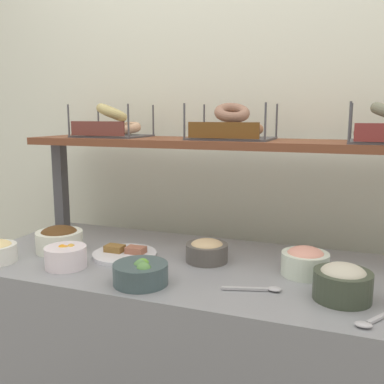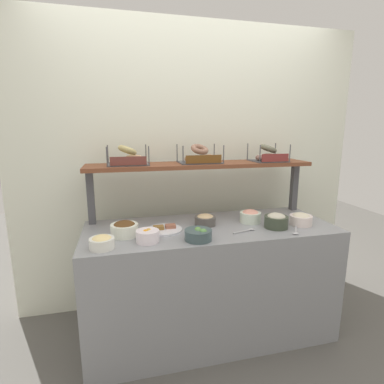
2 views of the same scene
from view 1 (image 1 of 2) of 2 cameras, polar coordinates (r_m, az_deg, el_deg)
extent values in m
cube|color=white|center=(2.02, 7.45, 4.94)|extent=(2.98, 0.06, 2.40)
cube|color=gray|center=(1.76, 2.32, -22.71)|extent=(1.78, 0.70, 0.85)
cube|color=#4C4C51|center=(2.14, -16.74, 0.85)|extent=(0.05, 0.05, 0.40)
cube|color=brown|center=(1.74, 5.35, 6.32)|extent=(1.74, 0.32, 0.03)
cylinder|color=#3F5356|center=(1.41, -6.72, -10.52)|extent=(0.17, 0.17, 0.07)
sphere|color=#66A839|center=(1.41, -6.46, -9.49)|extent=(0.05, 0.05, 0.05)
sphere|color=#5E954C|center=(1.37, -6.29, -10.14)|extent=(0.05, 0.05, 0.05)
sphere|color=#4C943E|center=(1.40, -6.80, -9.63)|extent=(0.04, 0.04, 0.04)
sphere|color=#5B8C4D|center=(1.40, -6.76, -9.65)|extent=(0.05, 0.05, 0.05)
cylinder|color=white|center=(1.60, -16.13, -8.14)|extent=(0.14, 0.14, 0.07)
sphere|color=gold|center=(1.60, -15.49, -7.22)|extent=(0.03, 0.03, 0.03)
sphere|color=#F9913C|center=(1.60, -16.27, -7.19)|extent=(0.03, 0.03, 0.03)
sphere|color=gold|center=(1.60, -16.15, -7.24)|extent=(0.03, 0.03, 0.03)
sphere|color=gold|center=(1.61, -15.49, -7.11)|extent=(0.03, 0.03, 0.03)
sphere|color=orange|center=(1.60, -16.55, -7.18)|extent=(0.04, 0.04, 0.04)
cylinder|color=#55504B|center=(1.61, 1.95, -7.90)|extent=(0.15, 0.15, 0.07)
ellipsoid|color=#D6B683|center=(1.60, 1.95, -6.97)|extent=(0.12, 0.12, 0.05)
cylinder|color=#394333|center=(1.36, 19.01, -11.45)|extent=(0.17, 0.17, 0.08)
ellipsoid|color=beige|center=(1.35, 19.10, -10.04)|extent=(0.13, 0.13, 0.06)
cylinder|color=white|center=(1.79, -16.89, -6.16)|extent=(0.18, 0.18, 0.08)
ellipsoid|color=#573719|center=(1.79, -16.94, -5.13)|extent=(0.14, 0.14, 0.06)
cylinder|color=silver|center=(1.52, 14.51, -9.05)|extent=(0.16, 0.16, 0.08)
ellipsoid|color=#EA9D87|center=(1.51, 14.57, -7.90)|extent=(0.12, 0.12, 0.05)
cylinder|color=white|center=(1.68, -8.77, -8.05)|extent=(0.24, 0.24, 0.01)
cube|color=olive|center=(1.70, -10.04, -7.24)|extent=(0.07, 0.05, 0.02)
cube|color=#A3624A|center=(1.67, -7.34, -7.50)|extent=(0.07, 0.05, 0.02)
cube|color=#B7B7BC|center=(1.37, 6.87, -12.40)|extent=(0.14, 0.05, 0.01)
ellipsoid|color=#B7B7BC|center=(1.37, 10.71, -12.32)|extent=(0.04, 0.03, 0.01)
cube|color=#B7B7BC|center=(1.30, 23.65, -14.55)|extent=(0.09, 0.12, 0.01)
ellipsoid|color=#B7B7BC|center=(1.22, 21.43, -15.78)|extent=(0.04, 0.03, 0.01)
cube|color=#4C4C51|center=(1.98, -10.31, 7.20)|extent=(0.30, 0.24, 0.01)
cylinder|color=#4C4C51|center=(1.96, -15.78, 8.89)|extent=(0.01, 0.01, 0.14)
cylinder|color=#4C4C51|center=(1.80, -8.29, 9.09)|extent=(0.01, 0.01, 0.14)
cylinder|color=#4C4C51|center=(2.15, -12.11, 9.12)|extent=(0.01, 0.01, 0.14)
cylinder|color=#4C4C51|center=(2.01, -5.08, 9.25)|extent=(0.01, 0.01, 0.14)
cube|color=brown|center=(1.87, -12.24, 8.09)|extent=(0.25, 0.01, 0.06)
torus|color=#D7B57A|center=(1.98, -12.09, 7.99)|extent=(0.19, 0.18, 0.05)
torus|color=tan|center=(1.98, -8.68, 8.24)|extent=(0.17, 0.17, 0.06)
torus|color=tan|center=(1.98, -10.40, 10.16)|extent=(0.19, 0.18, 0.09)
cube|color=#4C4C51|center=(1.75, 5.18, 6.97)|extent=(0.32, 0.24, 0.01)
cylinder|color=#4C4C51|center=(1.69, -1.01, 9.14)|extent=(0.01, 0.01, 0.14)
cylinder|color=#4C4C51|center=(1.60, 9.54, 8.95)|extent=(0.01, 0.01, 0.14)
cylinder|color=#4C4C51|center=(1.91, 1.59, 9.24)|extent=(0.01, 0.01, 0.14)
cylinder|color=#4C4C51|center=(1.83, 10.98, 9.03)|extent=(0.01, 0.01, 0.14)
cube|color=brown|center=(1.63, 4.06, 8.03)|extent=(0.27, 0.01, 0.06)
torus|color=#976E4A|center=(1.74, 3.12, 7.89)|extent=(0.19, 0.19, 0.05)
torus|color=#A6704D|center=(1.77, 7.03, 8.02)|extent=(0.20, 0.20, 0.06)
torus|color=#966B56|center=(1.75, 5.24, 10.26)|extent=(0.19, 0.19, 0.09)
cylinder|color=#4C4C51|center=(1.54, 19.87, 8.46)|extent=(0.01, 0.01, 0.14)
cylinder|color=#4C4C51|center=(1.77, 20.02, 8.58)|extent=(0.01, 0.01, 0.14)
torus|color=#7B5C53|center=(1.63, 22.74, 7.04)|extent=(0.17, 0.17, 0.05)
camera|label=2|loc=(1.23, -98.25, 6.42)|focal=28.05mm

